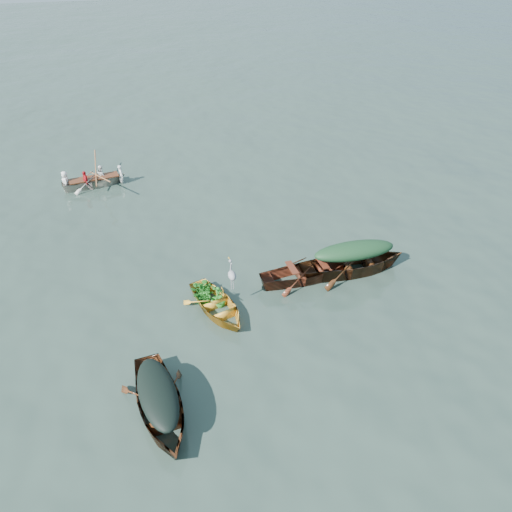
% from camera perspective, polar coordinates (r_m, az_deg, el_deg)
% --- Properties ---
extents(ground, '(140.00, 140.00, 0.00)m').
position_cam_1_polar(ground, '(14.59, 1.73, -5.15)').
color(ground, '#2E4138').
rests_on(ground, ground).
extents(yellow_dinghy, '(2.16, 3.34, 0.83)m').
position_cam_1_polar(yellow_dinghy, '(14.26, -4.46, -6.34)').
color(yellow_dinghy, gold).
rests_on(yellow_dinghy, ground).
extents(dark_covered_boat, '(1.83, 4.07, 1.00)m').
position_cam_1_polar(dark_covered_boat, '(11.94, -10.81, -17.29)').
color(dark_covered_boat, '#552913').
rests_on(dark_covered_boat, ground).
extents(green_tarp_boat, '(4.75, 1.57, 1.12)m').
position_cam_1_polar(green_tarp_boat, '(16.00, 10.86, -1.85)').
color(green_tarp_boat, '#41230F').
rests_on(green_tarp_boat, ground).
extents(open_wooden_boat, '(4.07, 1.35, 0.92)m').
position_cam_1_polar(open_wooden_boat, '(15.48, 5.75, -2.71)').
color(open_wooden_boat, maroon).
rests_on(open_wooden_boat, ground).
extents(rowed_boat, '(3.73, 1.59, 0.82)m').
position_cam_1_polar(rowed_boat, '(22.04, -17.88, 7.59)').
color(rowed_boat, beige).
rests_on(rowed_boat, ground).
extents(dark_tarp_cover, '(1.01, 2.24, 0.40)m').
position_cam_1_polar(dark_tarp_cover, '(11.41, -11.19, -15.07)').
color(dark_tarp_cover, black).
rests_on(dark_tarp_cover, dark_covered_boat).
extents(green_tarp_cover, '(2.61, 0.87, 0.52)m').
position_cam_1_polar(green_tarp_cover, '(15.54, 11.18, 0.61)').
color(green_tarp_cover, '#17381C').
rests_on(green_tarp_cover, green_tarp_boat).
extents(thwart_benches, '(2.04, 0.80, 0.04)m').
position_cam_1_polar(thwart_benches, '(15.19, 5.85, -1.26)').
color(thwart_benches, '#4F2012').
rests_on(thwart_benches, open_wooden_boat).
extents(heron, '(0.38, 0.46, 0.92)m').
position_cam_1_polar(heron, '(13.96, -2.74, -2.72)').
color(heron, '#999BA1').
rests_on(heron, yellow_dinghy).
extents(dinghy_weeds, '(0.93, 1.06, 0.60)m').
position_cam_1_polar(dinghy_weeds, '(14.21, -5.57, -2.90)').
color(dinghy_weeds, '#1E721E').
rests_on(dinghy_weeds, yellow_dinghy).
extents(rowers, '(2.64, 1.33, 0.76)m').
position_cam_1_polar(rowers, '(21.72, -18.24, 9.45)').
color(rowers, silver).
rests_on(rowers, rowed_boat).
extents(oars, '(0.97, 2.66, 0.06)m').
position_cam_1_polar(oars, '(21.86, -18.08, 8.62)').
color(oars, brown).
rests_on(oars, rowed_boat).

